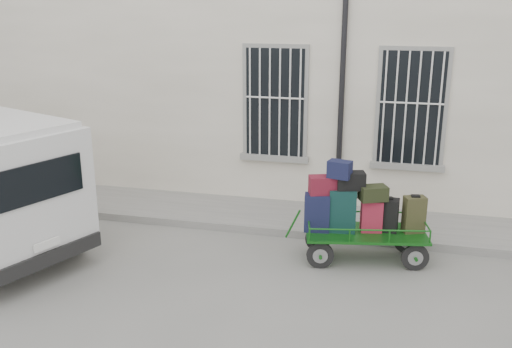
{
  "coord_description": "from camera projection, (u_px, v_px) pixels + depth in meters",
  "views": [
    {
      "loc": [
        1.96,
        -8.36,
        4.24
      ],
      "look_at": [
        -0.32,
        1.0,
        1.31
      ],
      "focal_mm": 40.0,
      "sensor_mm": 36.0,
      "label": 1
    }
  ],
  "objects": [
    {
      "name": "luggage_cart",
      "position": [
        359.0,
        214.0,
        9.52
      ],
      "size": [
        2.41,
        1.27,
        1.76
      ],
      "rotation": [
        0.0,
        0.0,
        0.19
      ],
      "color": "black",
      "rests_on": "ground"
    },
    {
      "name": "building",
      "position": [
        313.0,
        55.0,
        13.69
      ],
      "size": [
        24.0,
        5.15,
        6.0
      ],
      "color": "beige",
      "rests_on": "ground"
    },
    {
      "name": "ground",
      "position": [
        261.0,
        268.0,
        9.45
      ],
      "size": [
        80.0,
        80.0,
        0.0
      ],
      "primitive_type": "plane",
      "color": "slate",
      "rests_on": "ground"
    },
    {
      "name": "sidewalk",
      "position": [
        286.0,
        217.0,
        11.47
      ],
      "size": [
        24.0,
        1.7,
        0.15
      ],
      "primitive_type": "cube",
      "color": "slate",
      "rests_on": "ground"
    }
  ]
}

